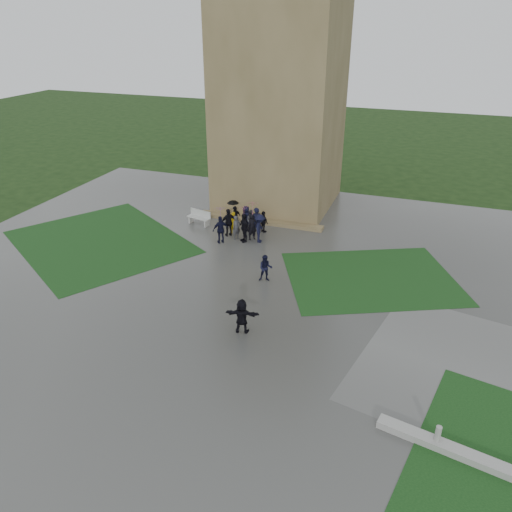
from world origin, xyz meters
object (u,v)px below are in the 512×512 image
(bench, at_px, (199,217))
(pedestrian_mid, at_px, (266,268))
(tower, at_px, (281,80))
(pedestrian_near, at_px, (242,316))

(bench, height_order, pedestrian_mid, pedestrian_mid)
(tower, distance_m, pedestrian_mid, 15.08)
(pedestrian_near, bearing_deg, bench, -67.26)
(bench, relative_size, pedestrian_mid, 1.17)
(tower, relative_size, pedestrian_near, 10.71)
(tower, height_order, pedestrian_near, tower)
(tower, distance_m, pedestrian_near, 19.40)
(pedestrian_mid, height_order, pedestrian_near, pedestrian_near)
(pedestrian_mid, bearing_deg, pedestrian_near, -100.85)
(pedestrian_mid, distance_m, pedestrian_near, 5.00)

